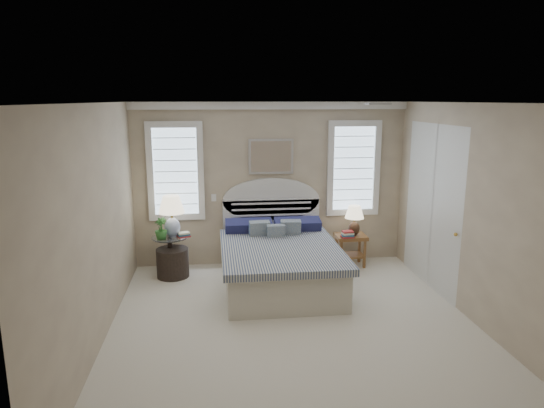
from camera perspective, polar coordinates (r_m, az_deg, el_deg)
The scene contains 21 objects.
floor at distance 6.13m, azimuth 2.70°, elevation -14.35°, with size 4.50×5.00×0.01m, color #ECE3CA.
ceiling at distance 5.48m, azimuth 2.99°, elevation 11.81°, with size 4.50×5.00×0.01m, color white.
wall_back at distance 8.07m, azimuth -0.15°, elevation 2.32°, with size 4.50×0.02×2.70m, color gray.
wall_left at distance 5.73m, azimuth -19.97°, elevation -2.55°, with size 0.02×5.00×2.70m, color gray.
wall_right at distance 6.42m, azimuth 23.05°, elevation -1.26°, with size 0.02×5.00×2.70m, color gray.
crown_molding at distance 7.91m, azimuth -0.12°, elevation 11.51°, with size 4.50×0.08×0.12m, color silver.
hvac_vent at distance 6.56m, azimuth 12.35°, elevation 11.44°, with size 0.30×0.20×0.02m, color #B2B2B2.
switch_plate at distance 8.04m, azimuth -6.87°, elevation 0.74°, with size 0.08×0.01×0.12m, color silver.
window_left at distance 7.98m, azimuth -11.27°, elevation 3.79°, with size 0.90×0.06×1.60m, color silver.
window_right at distance 8.30m, azimuth 9.54°, elevation 4.17°, with size 0.90×0.06×1.60m, color silver.
painting at distance 7.97m, azimuth -0.11°, elevation 5.60°, with size 0.74×0.04×0.58m, color silver.
closet_door at distance 7.48m, azimuth 18.31°, elevation -0.28°, with size 0.02×1.80×2.40m, color silver.
bed at distance 7.31m, azimuth 0.83°, elevation -6.56°, with size 1.72×2.28×1.47m.
side_table_left at distance 7.84m, azimuth -11.86°, elevation -5.50°, with size 0.56×0.56×0.63m.
nightstand_right at distance 8.22m, azimuth 9.22°, elevation -4.58°, with size 0.50×0.40×0.53m.
floor_pot at distance 7.81m, azimuth -11.60°, elevation -6.78°, with size 0.50×0.50×0.45m, color black.
lamp_left at distance 7.69m, azimuth -11.72°, elevation -0.87°, with size 0.42×0.42×0.66m.
lamp_right at distance 8.09m, azimuth 9.66°, elevation -1.53°, with size 0.40×0.40×0.51m.
potted_plant at distance 7.62m, azimuth -12.93°, elevation -2.85°, with size 0.19×0.19×0.34m, color #2A6A2C.
books_left at distance 7.70m, azimuth -10.35°, elevation -3.59°, with size 0.22×0.19×0.08m.
books_right at distance 8.00m, azimuth 8.89°, elevation -3.57°, with size 0.21×0.15×0.11m.
Camera 1 is at (-0.93, -5.40, 2.74)m, focal length 32.00 mm.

